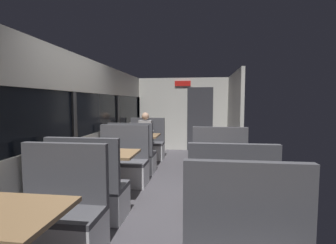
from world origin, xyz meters
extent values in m
cube|color=#423F44|center=(0.00, 0.00, -0.01)|extent=(3.30, 9.20, 0.02)
cube|color=beige|center=(-1.45, 0.00, 0.47)|extent=(0.08, 8.40, 0.95)
cube|color=beige|center=(-1.45, 0.00, 2.00)|extent=(0.08, 8.40, 0.60)
cube|color=black|center=(-1.46, 0.00, 1.32)|extent=(0.03, 8.40, 0.75)
cube|color=#2D2D30|center=(-1.43, 0.00, 1.32)|extent=(0.06, 0.08, 0.75)
cube|color=#2D2D30|center=(-1.43, 2.10, 1.32)|extent=(0.06, 0.08, 0.75)
cube|color=#2D2D30|center=(-1.43, 4.20, 1.32)|extent=(0.06, 0.08, 0.75)
cube|color=beige|center=(0.00, 4.20, 1.15)|extent=(2.90, 0.08, 2.30)
cube|color=#333338|center=(0.55, 4.15, 1.00)|extent=(0.80, 0.04, 2.00)
cube|color=red|center=(0.00, 4.14, 2.12)|extent=(0.50, 0.03, 0.16)
cube|color=beige|center=(1.45, 3.00, 1.15)|extent=(0.08, 2.40, 2.30)
cube|color=olive|center=(-0.89, -2.09, 0.72)|extent=(0.90, 0.70, 0.04)
cube|color=silver|center=(-0.89, -1.43, 0.20)|extent=(0.95, 0.50, 0.39)
cube|color=#47474C|center=(-0.89, -1.43, 0.42)|extent=(0.95, 0.50, 0.06)
cube|color=#47474C|center=(-0.89, -1.22, 0.78)|extent=(0.95, 0.08, 0.65)
cylinder|color=#9E9EA3|center=(-0.89, 0.04, 0.35)|extent=(0.10, 0.10, 0.70)
cube|color=olive|center=(-0.89, 0.04, 0.72)|extent=(0.90, 0.70, 0.04)
cube|color=silver|center=(-0.89, -0.62, 0.20)|extent=(0.95, 0.50, 0.39)
cube|color=#47474C|center=(-0.89, -0.62, 0.42)|extent=(0.95, 0.50, 0.06)
cube|color=#47474C|center=(-0.89, -0.83, 0.78)|extent=(0.95, 0.08, 0.65)
cube|color=silver|center=(-0.89, 0.70, 0.20)|extent=(0.95, 0.50, 0.39)
cube|color=#47474C|center=(-0.89, 0.70, 0.42)|extent=(0.95, 0.50, 0.06)
cube|color=#47474C|center=(-0.89, 0.91, 0.78)|extent=(0.95, 0.08, 0.65)
cylinder|color=#9E9EA3|center=(-0.89, 2.16, 0.35)|extent=(0.10, 0.10, 0.70)
cube|color=olive|center=(-0.89, 2.16, 0.72)|extent=(0.90, 0.70, 0.04)
cube|color=silver|center=(-0.89, 1.50, 0.20)|extent=(0.95, 0.50, 0.39)
cube|color=#47474C|center=(-0.89, 1.50, 0.42)|extent=(0.95, 0.50, 0.06)
cube|color=#47474C|center=(-0.89, 1.29, 0.78)|extent=(0.95, 0.08, 0.65)
cube|color=silver|center=(-0.89, 2.82, 0.20)|extent=(0.95, 0.50, 0.39)
cube|color=#47474C|center=(-0.89, 2.82, 0.42)|extent=(0.95, 0.50, 0.06)
cube|color=#47474C|center=(-0.89, 3.03, 0.78)|extent=(0.95, 0.08, 0.65)
cube|color=#47474C|center=(0.89, -1.82, 0.78)|extent=(0.95, 0.08, 0.65)
cylinder|color=#9E9EA3|center=(0.89, -0.16, 0.35)|extent=(0.10, 0.10, 0.70)
cube|color=olive|center=(0.89, -0.16, 0.72)|extent=(0.90, 0.70, 0.04)
cube|color=silver|center=(0.89, -0.82, 0.20)|extent=(0.95, 0.50, 0.39)
cube|color=#47474C|center=(0.89, -0.82, 0.42)|extent=(0.95, 0.50, 0.06)
cube|color=#47474C|center=(0.89, -1.03, 0.78)|extent=(0.95, 0.08, 0.65)
cube|color=silver|center=(0.89, 0.50, 0.20)|extent=(0.95, 0.50, 0.39)
cube|color=#47474C|center=(0.89, 0.50, 0.42)|extent=(0.95, 0.50, 0.06)
cube|color=#47474C|center=(0.89, 0.71, 0.78)|extent=(0.95, 0.08, 0.65)
cube|color=#26262D|center=(-0.89, 2.82, 0.23)|extent=(0.30, 0.36, 0.45)
cube|color=#99999E|center=(-0.89, 2.77, 0.75)|extent=(0.34, 0.22, 0.60)
sphere|color=tan|center=(-0.89, 2.75, 1.16)|extent=(0.20, 0.20, 0.20)
cylinder|color=#99999E|center=(-1.09, 2.59, 0.77)|extent=(0.07, 0.28, 0.07)
cylinder|color=#99999E|center=(-0.69, 2.59, 0.77)|extent=(0.07, 0.28, 0.07)
cylinder|color=#26598C|center=(0.81, -0.04, 0.79)|extent=(0.07, 0.07, 0.09)
camera|label=1|loc=(0.54, -3.65, 1.53)|focal=26.30mm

